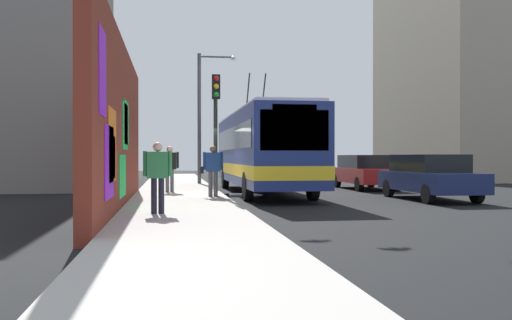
# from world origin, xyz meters

# --- Properties ---
(ground_plane) EXTENTS (80.00, 80.00, 0.00)m
(ground_plane) POSITION_xyz_m (0.00, 0.00, 0.00)
(ground_plane) COLOR black
(sidewalk_slab) EXTENTS (48.00, 3.20, 0.15)m
(sidewalk_slab) POSITION_xyz_m (0.00, 1.60, 0.07)
(sidewalk_slab) COLOR #ADA8A0
(sidewalk_slab) RESTS_ON ground_plane
(graffiti_wall) EXTENTS (13.90, 0.32, 4.71)m
(graffiti_wall) POSITION_xyz_m (-4.09, 3.35, 2.35)
(graffiti_wall) COLOR maroon
(graffiti_wall) RESTS_ON ground_plane
(building_far_left) EXTENTS (13.82, 7.34, 12.57)m
(building_far_left) POSITION_xyz_m (10.15, 9.20, 6.28)
(building_far_left) COLOR gray
(building_far_left) RESTS_ON ground_plane
(building_far_right) EXTENTS (13.46, 6.18, 20.30)m
(building_far_right) POSITION_xyz_m (15.15, -17.00, 10.15)
(building_far_right) COLOR #9E937F
(building_far_right) RESTS_ON ground_plane
(city_bus) EXTENTS (12.17, 2.54, 5.11)m
(city_bus) POSITION_xyz_m (2.16, -1.80, 1.85)
(city_bus) COLOR navy
(city_bus) RESTS_ON ground_plane
(parked_car_navy) EXTENTS (4.93, 1.89, 1.58)m
(parked_car_navy) POSITION_xyz_m (-2.10, -7.00, 0.84)
(parked_car_navy) COLOR navy
(parked_car_navy) RESTS_ON ground_plane
(parked_car_red) EXTENTS (4.88, 1.94, 1.58)m
(parked_car_red) POSITION_xyz_m (4.36, -7.00, 0.84)
(parked_car_red) COLOR #B21E19
(parked_car_red) RESTS_ON ground_plane
(pedestrian_at_curb) EXTENTS (0.23, 0.76, 1.73)m
(pedestrian_at_curb) POSITION_xyz_m (-1.43, 0.49, 1.17)
(pedestrian_at_curb) COLOR #595960
(pedestrian_at_curb) RESTS_ON sidewalk_slab
(pedestrian_near_wall) EXTENTS (0.23, 0.68, 1.71)m
(pedestrian_near_wall) POSITION_xyz_m (-6.94, 2.22, 1.16)
(pedestrian_near_wall) COLOR #1E1E2D
(pedestrian_near_wall) RESTS_ON sidewalk_slab
(pedestrian_midblock) EXTENTS (0.24, 0.70, 1.75)m
(pedestrian_midblock) POSITION_xyz_m (1.18, 1.94, 1.19)
(pedestrian_midblock) COLOR #595960
(pedestrian_midblock) RESTS_ON sidewalk_slab
(traffic_light) EXTENTS (0.49, 0.28, 4.23)m
(traffic_light) POSITION_xyz_m (-0.97, 0.35, 2.99)
(traffic_light) COLOR #2D382D
(traffic_light) RESTS_ON sidewalk_slab
(street_lamp) EXTENTS (0.44, 1.96, 6.60)m
(street_lamp) POSITION_xyz_m (8.10, 0.23, 3.96)
(street_lamp) COLOR #4C4C51
(street_lamp) RESTS_ON sidewalk_slab
(curbside_puddle) EXTENTS (2.17, 2.17, 0.00)m
(curbside_puddle) POSITION_xyz_m (1.26, -0.60, 0.00)
(curbside_puddle) COLOR black
(curbside_puddle) RESTS_ON ground_plane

